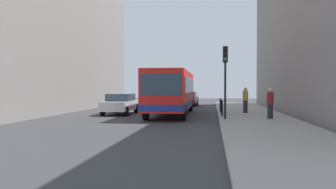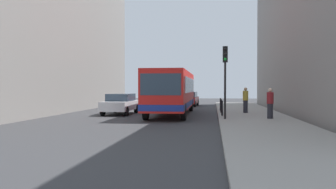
{
  "view_description": "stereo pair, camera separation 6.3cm",
  "coord_description": "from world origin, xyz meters",
  "px_view_note": "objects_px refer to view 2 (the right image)",
  "views": [
    {
      "loc": [
        2.82,
        -20.68,
        1.92
      ],
      "look_at": [
        -0.02,
        0.96,
        1.48
      ],
      "focal_mm": 36.01,
      "sensor_mm": 36.0,
      "label": 1
    },
    {
      "loc": [
        2.89,
        -20.67,
        1.92
      ],
      "look_at": [
        -0.02,
        0.96,
        1.48
      ],
      "focal_mm": 36.01,
      "sensor_mm": 36.0,
      "label": 2
    }
  ],
  "objects_px": {
    "bus": "(172,90)",
    "bollard_mid": "(221,106)",
    "car_beside_bus": "(121,103)",
    "car_behind_bus": "(188,99)",
    "bollard_near": "(222,108)",
    "pedestrian_mid_sidewalk": "(246,100)",
    "traffic_light": "(225,68)",
    "bollard_far": "(220,104)",
    "pedestrian_near_signal": "(270,103)"
  },
  "relations": [
    {
      "from": "bus",
      "to": "car_beside_bus",
      "type": "xyz_separation_m",
      "value": [
        -3.75,
        -0.1,
        -0.94
      ]
    },
    {
      "from": "car_behind_bus",
      "to": "bollard_near",
      "type": "distance_m",
      "value": 13.7
    },
    {
      "from": "bollard_near",
      "to": "bollard_mid",
      "type": "xyz_separation_m",
      "value": [
        0.0,
        2.47,
        0.0
      ]
    },
    {
      "from": "bus",
      "to": "traffic_light",
      "type": "bearing_deg",
      "value": 128.13
    },
    {
      "from": "car_beside_bus",
      "to": "car_behind_bus",
      "type": "distance_m",
      "value": 11.98
    },
    {
      "from": "car_behind_bus",
      "to": "pedestrian_near_signal",
      "type": "distance_m",
      "value": 16.14
    },
    {
      "from": "bollard_near",
      "to": "pedestrian_near_signal",
      "type": "bearing_deg",
      "value": -32.86
    },
    {
      "from": "bus",
      "to": "bollard_mid",
      "type": "xyz_separation_m",
      "value": [
        3.46,
        0.28,
        -1.1
      ]
    },
    {
      "from": "car_beside_bus",
      "to": "pedestrian_mid_sidewalk",
      "type": "xyz_separation_m",
      "value": [
        8.9,
        0.58,
        0.26
      ]
    },
    {
      "from": "bus",
      "to": "bollard_far",
      "type": "bearing_deg",
      "value": -141.91
    },
    {
      "from": "bus",
      "to": "bollard_near",
      "type": "relative_size",
      "value": 11.62
    },
    {
      "from": "traffic_light",
      "to": "bus",
      "type": "bearing_deg",
      "value": 128.56
    },
    {
      "from": "car_behind_bus",
      "to": "bollard_near",
      "type": "relative_size",
      "value": 4.72
    },
    {
      "from": "bollard_near",
      "to": "pedestrian_near_signal",
      "type": "relative_size",
      "value": 0.54
    },
    {
      "from": "traffic_light",
      "to": "bollard_far",
      "type": "relative_size",
      "value": 4.32
    },
    {
      "from": "bollard_mid",
      "to": "pedestrian_mid_sidewalk",
      "type": "height_order",
      "value": "pedestrian_mid_sidewalk"
    },
    {
      "from": "car_beside_bus",
      "to": "pedestrian_mid_sidewalk",
      "type": "relative_size",
      "value": 2.46
    },
    {
      "from": "car_beside_bus",
      "to": "traffic_light",
      "type": "distance_m",
      "value": 8.79
    },
    {
      "from": "pedestrian_mid_sidewalk",
      "to": "bus",
      "type": "bearing_deg",
      "value": 114.29
    },
    {
      "from": "bus",
      "to": "traffic_light",
      "type": "distance_m",
      "value": 5.85
    },
    {
      "from": "bollard_near",
      "to": "car_beside_bus",
      "type": "bearing_deg",
      "value": 163.88
    },
    {
      "from": "bollard_near",
      "to": "pedestrian_mid_sidewalk",
      "type": "distance_m",
      "value": 3.18
    },
    {
      "from": "pedestrian_mid_sidewalk",
      "to": "car_behind_bus",
      "type": "bearing_deg",
      "value": 43.27
    },
    {
      "from": "pedestrian_mid_sidewalk",
      "to": "bollard_far",
      "type": "bearing_deg",
      "value": 55.67
    },
    {
      "from": "bollard_far",
      "to": "pedestrian_near_signal",
      "type": "relative_size",
      "value": 0.54
    },
    {
      "from": "traffic_light",
      "to": "bollard_far",
      "type": "xyz_separation_m",
      "value": [
        -0.1,
        7.21,
        -2.38
      ]
    },
    {
      "from": "bollard_far",
      "to": "car_behind_bus",
      "type": "bearing_deg",
      "value": 110.4
    },
    {
      "from": "car_beside_bus",
      "to": "bollard_near",
      "type": "relative_size",
      "value": 4.63
    },
    {
      "from": "bus",
      "to": "bollard_mid",
      "type": "height_order",
      "value": "bus"
    },
    {
      "from": "car_beside_bus",
      "to": "bollard_mid",
      "type": "relative_size",
      "value": 4.63
    },
    {
      "from": "bus",
      "to": "car_behind_bus",
      "type": "bearing_deg",
      "value": -92.13
    },
    {
      "from": "car_beside_bus",
      "to": "car_behind_bus",
      "type": "relative_size",
      "value": 0.98
    },
    {
      "from": "bollard_mid",
      "to": "pedestrian_near_signal",
      "type": "bearing_deg",
      "value": -57.54
    },
    {
      "from": "traffic_light",
      "to": "car_behind_bus",
      "type": "bearing_deg",
      "value": 101.67
    },
    {
      "from": "traffic_light",
      "to": "pedestrian_near_signal",
      "type": "height_order",
      "value": "traffic_light"
    },
    {
      "from": "bus",
      "to": "car_behind_bus",
      "type": "distance_m",
      "value": 11.2
    },
    {
      "from": "bus",
      "to": "bollard_far",
      "type": "xyz_separation_m",
      "value": [
        3.46,
        2.75,
        -1.1
      ]
    },
    {
      "from": "car_beside_bus",
      "to": "bollard_far",
      "type": "relative_size",
      "value": 4.63
    },
    {
      "from": "bus",
      "to": "pedestrian_mid_sidewalk",
      "type": "xyz_separation_m",
      "value": [
        5.15,
        0.48,
        -0.68
      ]
    },
    {
      "from": "bollard_far",
      "to": "pedestrian_mid_sidewalk",
      "type": "distance_m",
      "value": 2.87
    },
    {
      "from": "traffic_light",
      "to": "bollard_mid",
      "type": "distance_m",
      "value": 5.31
    },
    {
      "from": "bollard_mid",
      "to": "pedestrian_mid_sidewalk",
      "type": "bearing_deg",
      "value": 6.56
    },
    {
      "from": "bollard_mid",
      "to": "bollard_far",
      "type": "bearing_deg",
      "value": 90.0
    },
    {
      "from": "bollard_near",
      "to": "bollard_mid",
      "type": "bearing_deg",
      "value": 90.0
    },
    {
      "from": "bus",
      "to": "car_behind_bus",
      "type": "xyz_separation_m",
      "value": [
        0.33,
        11.16,
        -0.94
      ]
    },
    {
      "from": "bollard_mid",
      "to": "traffic_light",
      "type": "bearing_deg",
      "value": -88.79
    },
    {
      "from": "car_behind_bus",
      "to": "bollard_far",
      "type": "relative_size",
      "value": 4.72
    },
    {
      "from": "car_behind_bus",
      "to": "bollard_far",
      "type": "height_order",
      "value": "car_behind_bus"
    },
    {
      "from": "pedestrian_near_signal",
      "to": "pedestrian_mid_sidewalk",
      "type": "xyz_separation_m",
      "value": [
        -0.97,
        4.39,
        0.02
      ]
    },
    {
      "from": "car_beside_bus",
      "to": "bollard_mid",
      "type": "distance_m",
      "value": 7.22
    }
  ]
}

